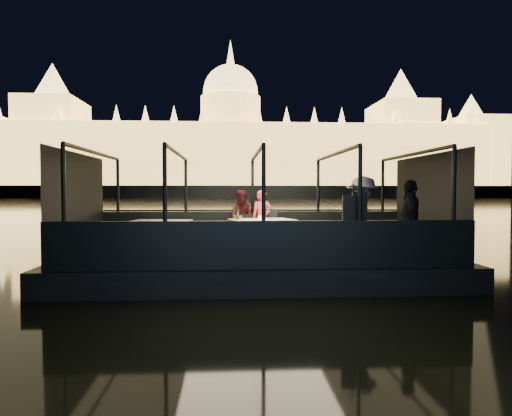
{
  "coord_description": "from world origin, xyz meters",
  "views": [
    {
      "loc": [
        -0.63,
        -10.36,
        1.93
      ],
      "look_at": [
        0.0,
        0.4,
        1.55
      ],
      "focal_mm": 32.0,
      "sensor_mm": 36.0,
      "label": 1
    }
  ],
  "objects": [
    {
      "name": "dining_table_aft",
      "position": [
        -2.33,
        0.98,
        0.89
      ],
      "size": [
        1.54,
        1.23,
        0.73
      ],
      "primitive_type": "cube",
      "rotation": [
        0.0,
        0.0,
        -0.18
      ],
      "color": "silver",
      "rests_on": "boat_deck"
    },
    {
      "name": "amber_candle",
      "position": [
        0.11,
        0.69,
        1.31
      ],
      "size": [
        0.06,
        0.06,
        0.08
      ],
      "primitive_type": "cylinder",
      "rotation": [
        0.0,
        0.0,
        -0.03
      ],
      "color": "#FFA93F",
      "rests_on": "dining_table_central"
    },
    {
      "name": "boat_deck",
      "position": [
        0.0,
        0.0,
        0.48
      ],
      "size": [
        8.0,
        4.0,
        0.04
      ],
      "primitive_type": "cube",
      "color": "black",
      "rests_on": "boat_hull"
    },
    {
      "name": "wine_bottle",
      "position": [
        -0.43,
        0.6,
        1.42
      ],
      "size": [
        0.08,
        0.08,
        0.33
      ],
      "primitive_type": "cylinder",
      "rotation": [
        0.0,
        0.0,
        0.12
      ],
      "color": "#163D1E",
      "rests_on": "dining_table_central"
    },
    {
      "name": "chair_port_left",
      "position": [
        -0.16,
        1.39,
        0.95
      ],
      "size": [
        0.5,
        0.5,
        0.84
      ],
      "primitive_type": "cube",
      "rotation": [
        0.0,
        0.0,
        0.33
      ],
      "color": "black",
      "rests_on": "boat_deck"
    },
    {
      "name": "cabin_glass_starboard",
      "position": [
        0.0,
        -2.0,
        2.1
      ],
      "size": [
        8.0,
        0.02,
        1.4
      ],
      "primitive_type": null,
      "color": "#99B2B2",
      "rests_on": "gunwale_starboard"
    },
    {
      "name": "end_wall_fore",
      "position": [
        -4.0,
        0.0,
        1.65
      ],
      "size": [
        0.02,
        4.0,
        2.3
      ],
      "primitive_type": null,
      "color": "black",
      "rests_on": "boat_deck"
    },
    {
      "name": "coat_stand",
      "position": [
        1.75,
        -1.75,
        1.4
      ],
      "size": [
        0.51,
        0.44,
        1.58
      ],
      "primitive_type": null,
      "rotation": [
        0.0,
        0.0,
        -0.22
      ],
      "color": "black",
      "rests_on": "boat_deck"
    },
    {
      "name": "plate_near",
      "position": [
        0.33,
        0.69,
        1.27
      ],
      "size": [
        0.3,
        0.3,
        0.02
      ],
      "primitive_type": "cylinder",
      "rotation": [
        0.0,
        0.0,
        0.14
      ],
      "color": "silver",
      "rests_on": "dining_table_central"
    },
    {
      "name": "chair_port_right",
      "position": [
        0.4,
        1.26,
        0.95
      ],
      "size": [
        0.53,
        0.53,
        0.96
      ],
      "primitive_type": "cube",
      "rotation": [
        0.0,
        0.0,
        -0.19
      ],
      "color": "black",
      "rests_on": "boat_deck"
    },
    {
      "name": "dining_table_central",
      "position": [
        0.17,
        0.68,
        0.89
      ],
      "size": [
        1.68,
        1.4,
        0.77
      ],
      "primitive_type": "cube",
      "rotation": [
        0.0,
        0.0,
        0.27
      ],
      "color": "silver",
      "rests_on": "boat_deck"
    },
    {
      "name": "embankment",
      "position": [
        0.0,
        210.0,
        1.0
      ],
      "size": [
        400.0,
        140.0,
        6.0
      ],
      "primitive_type": "cube",
      "color": "#423D33",
      "rests_on": "ground"
    },
    {
      "name": "wine_glass_red",
      "position": [
        0.29,
        1.06,
        1.36
      ],
      "size": [
        0.09,
        0.09,
        0.2
      ],
      "primitive_type": null,
      "rotation": [
        0.0,
        0.0,
        0.43
      ],
      "color": "white",
      "rests_on": "dining_table_central"
    },
    {
      "name": "canopy_ribs",
      "position": [
        0.0,
        0.0,
        1.65
      ],
      "size": [
        8.0,
        4.0,
        2.3
      ],
      "primitive_type": null,
      "color": "black",
      "rests_on": "boat_deck"
    },
    {
      "name": "passenger_stripe",
      "position": [
        2.09,
        -1.21,
        1.35
      ],
      "size": [
        1.05,
        1.3,
        1.76
      ],
      "primitive_type": "imported",
      "rotation": [
        0.0,
        0.0,
        1.15
      ],
      "color": "silver",
      "rests_on": "boat_deck"
    },
    {
      "name": "boat_hull",
      "position": [
        0.0,
        0.0,
        0.0
      ],
      "size": [
        8.6,
        4.4,
        1.0
      ],
      "primitive_type": "cube",
      "color": "black",
      "rests_on": "river_water"
    },
    {
      "name": "gunwale_starboard",
      "position": [
        0.0,
        -2.0,
        0.95
      ],
      "size": [
        8.0,
        0.08,
        0.9
      ],
      "primitive_type": "cube",
      "color": "black",
      "rests_on": "boat_deck"
    },
    {
      "name": "person_man_maroon",
      "position": [
        -0.28,
        1.65,
        1.25
      ],
      "size": [
        0.85,
        0.75,
        1.49
      ],
      "primitive_type": "imported",
      "rotation": [
        0.0,
        0.0,
        -0.3
      ],
      "color": "#3E1113",
      "rests_on": "boat_deck"
    },
    {
      "name": "cabin_roof_glass",
      "position": [
        0.0,
        0.0,
        2.8
      ],
      "size": [
        8.0,
        4.0,
        0.02
      ],
      "primitive_type": null,
      "color": "#99B2B2",
      "rests_on": "boat_deck"
    },
    {
      "name": "plate_far",
      "position": [
        -0.41,
        0.91,
        1.27
      ],
      "size": [
        0.24,
        0.24,
        0.01
      ],
      "primitive_type": "cylinder",
      "rotation": [
        0.0,
        0.0,
        0.05
      ],
      "color": "white",
      "rests_on": "dining_table_central"
    },
    {
      "name": "parliament_building",
      "position": [
        0.0,
        175.0,
        29.0
      ],
      "size": [
        220.0,
        32.0,
        60.0
      ],
      "primitive_type": null,
      "color": "#F2D18C",
      "rests_on": "embankment"
    },
    {
      "name": "person_woman_coral",
      "position": [
        0.22,
        1.51,
        1.25
      ],
      "size": [
        0.55,
        0.38,
        1.48
      ],
      "primitive_type": "imported",
      "rotation": [
        0.0,
        0.0,
        -0.05
      ],
      "color": "#EB5558",
      "rests_on": "boat_deck"
    },
    {
      "name": "bread_basket",
      "position": [
        -0.43,
        0.86,
        1.31
      ],
      "size": [
        0.23,
        0.23,
        0.09
      ],
      "primitive_type": "cylinder",
      "rotation": [
        0.0,
        0.0,
        -0.09
      ],
      "color": "brown",
      "rests_on": "dining_table_central"
    },
    {
      "name": "passenger_dark",
      "position": [
        2.94,
        -1.55,
        1.35
      ],
      "size": [
        0.66,
        1.06,
        1.68
      ],
      "primitive_type": "imported",
      "rotation": [
        0.0,
        0.0,
        4.44
      ],
      "color": "black",
      "rests_on": "boat_deck"
    },
    {
      "name": "river_water",
      "position": [
        0.0,
        80.0,
        0.0
      ],
      "size": [
        500.0,
        500.0,
        0.0
      ],
      "primitive_type": "plane",
      "color": "black",
      "rests_on": "ground"
    },
    {
      "name": "cabin_glass_port",
      "position": [
        0.0,
        2.0,
        2.1
      ],
      "size": [
        8.0,
        0.02,
        1.4
      ],
      "primitive_type": null,
      "color": "#99B2B2",
      "rests_on": "gunwale_port"
    },
    {
      "name": "end_wall_aft",
      "position": [
        4.0,
        0.0,
        1.65
      ],
      "size": [
        0.02,
        4.0,
        2.3
      ],
      "primitive_type": null,
      "color": "black",
      "rests_on": "boat_deck"
    },
    {
      "name": "wine_glass_white",
      "position": [
        -0.43,
        0.56,
        1.36
      ],
      "size": [
        0.06,
        0.06,
        0.17
      ],
      "primitive_type": null,
      "rotation": [
        0.0,
        0.0,
        -0.05
      ],
      "color": "white",
      "rests_on": "dining_table_central"
    },
    {
      "name": "gunwale_port",
      "position": [
        0.0,
        2.0,
        0.95
      ],
      "size": [
        8.0,
        0.08,
        0.9
      ],
      "primitive_type": "cube",
      "color": "black",
      "rests_on": "boat_deck"
    }
  ]
}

